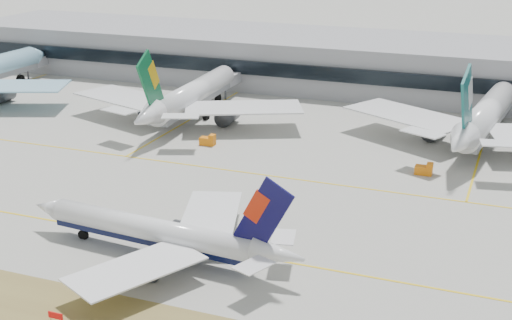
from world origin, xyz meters
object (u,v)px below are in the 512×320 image
at_px(taxiing_airliner, 161,234).
at_px(terminal, 380,64).
at_px(widebody_cathay, 485,118).
at_px(widebody_eva, 190,97).

relative_size(taxiing_airliner, terminal, 0.18).
bearing_deg(widebody_cathay, widebody_eva, 101.22).
distance_m(taxiing_airliner, terminal, 125.43).
xyz_separation_m(taxiing_airliner, widebody_eva, (-30.64, 72.55, 2.03)).
height_order(taxiing_airliner, widebody_cathay, widebody_cathay).
distance_m(widebody_cathay, terminal, 57.79).
distance_m(widebody_eva, widebody_cathay, 72.75).
relative_size(widebody_eva, widebody_cathay, 0.97).
relative_size(widebody_eva, terminal, 0.23).
xyz_separation_m(widebody_eva, widebody_cathay, (72.50, 6.08, 0.23)).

